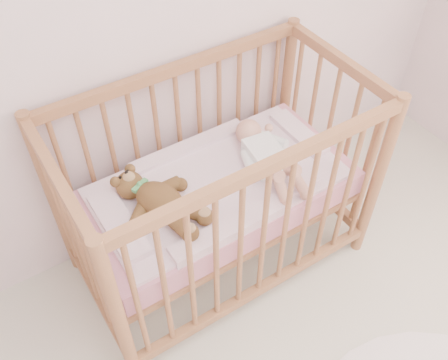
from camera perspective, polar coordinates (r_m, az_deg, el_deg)
crib at (r=2.28m, az=-0.68°, el=-1.30°), size 1.36×0.76×1.00m
mattress at (r=2.29m, az=-0.67°, el=-1.56°), size 1.22×0.62×0.13m
blanket at (r=2.24m, az=-0.69°, el=-0.27°), size 1.10×0.58×0.06m
baby at (r=2.27m, az=4.76°, el=3.12°), size 0.33×0.58×0.13m
teddy_bear at (r=2.07m, az=-7.34°, el=-2.21°), size 0.51×0.59×0.14m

